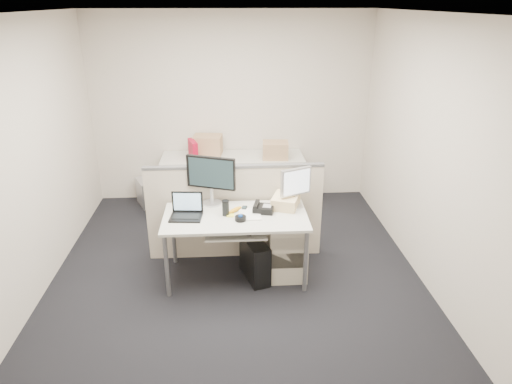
{
  "coord_description": "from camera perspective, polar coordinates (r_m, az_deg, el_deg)",
  "views": [
    {
      "loc": [
        -0.05,
        -4.28,
        2.8
      ],
      "look_at": [
        0.22,
        0.15,
        0.93
      ],
      "focal_mm": 32.0,
      "sensor_mm": 36.0,
      "label": 1
    }
  ],
  "objects": [
    {
      "name": "pc_tower_spare_silver",
      "position": [
        6.89,
        -13.72,
        -0.08
      ],
      "size": [
        0.32,
        0.44,
        0.38
      ],
      "primitive_type": "cube",
      "rotation": [
        0.0,
        0.0,
        0.43
      ],
      "color": "#B7B7BC",
      "rests_on": "floor"
    },
    {
      "name": "floor",
      "position": [
        5.12,
        -2.44,
        -10.4
      ],
      "size": [
        4.0,
        4.5,
        0.01
      ],
      "primitive_type": "cube",
      "color": "black",
      "rests_on": "ground"
    },
    {
      "name": "laptop",
      "position": [
        4.71,
        -8.81,
        -1.89
      ],
      "size": [
        0.34,
        0.27,
        0.24
      ],
      "primitive_type": "cube",
      "rotation": [
        0.0,
        0.0,
        -0.09
      ],
      "color": "black",
      "rests_on": "desk"
    },
    {
      "name": "manila_folders",
      "position": [
        4.95,
        3.74,
        -1.14
      ],
      "size": [
        0.36,
        0.4,
        0.13
      ],
      "primitive_type": "cube",
      "rotation": [
        0.0,
        0.0,
        -0.33
      ],
      "color": "beige",
      "rests_on": "desk"
    },
    {
      "name": "desk_phone",
      "position": [
        4.83,
        0.95,
        -2.11
      ],
      "size": [
        0.25,
        0.22,
        0.07
      ],
      "primitive_type": "cube",
      "rotation": [
        0.0,
        0.0,
        -0.24
      ],
      "color": "black",
      "rests_on": "desk"
    },
    {
      "name": "desk",
      "position": [
        4.78,
        -2.57,
        -3.69
      ],
      "size": [
        1.5,
        0.75,
        0.73
      ],
      "color": "silver",
      "rests_on": "floor"
    },
    {
      "name": "cellphone",
      "position": [
        4.91,
        -1.46,
        -2.01
      ],
      "size": [
        0.07,
        0.11,
        0.01
      ],
      "primitive_type": "cube",
      "rotation": [
        0.0,
        0.0,
        -0.17
      ],
      "color": "black",
      "rests_on": "desk"
    },
    {
      "name": "pc_tower_desk",
      "position": [
        4.96,
        -0.14,
        -8.43
      ],
      "size": [
        0.32,
        0.52,
        0.45
      ],
      "primitive_type": "cube",
      "rotation": [
        0.0,
        0.0,
        0.29
      ],
      "color": "black",
      "rests_on": "floor"
    },
    {
      "name": "trackball",
      "position": [
        4.65,
        -1.95,
        -3.31
      ],
      "size": [
        0.14,
        0.14,
        0.04
      ],
      "primitive_type": "cylinder",
      "rotation": [
        0.0,
        0.0,
        0.2
      ],
      "color": "black",
      "rests_on": "desk"
    },
    {
      "name": "cardboard_box_right",
      "position": [
        6.43,
        2.43,
        5.17
      ],
      "size": [
        0.38,
        0.3,
        0.26
      ],
      "primitive_type": "cube",
      "rotation": [
        0.0,
        0.0,
        -0.08
      ],
      "color": "tan",
      "rests_on": "back_counter"
    },
    {
      "name": "banana",
      "position": [
        4.84,
        -2.62,
        -2.23
      ],
      "size": [
        0.17,
        0.17,
        0.04
      ],
      "primitive_type": "ellipsoid",
      "rotation": [
        0.0,
        0.0,
        0.79
      ],
      "color": "gold",
      "rests_on": "desk"
    },
    {
      "name": "monitor_main",
      "position": [
        4.94,
        -5.62,
        1.42
      ],
      "size": [
        0.59,
        0.39,
        0.55
      ],
      "primitive_type": "cube",
      "rotation": [
        0.0,
        0.0,
        -0.35
      ],
      "color": "black",
      "rests_on": "desk"
    },
    {
      "name": "wall_right",
      "position": [
        4.96,
        21.1,
        4.3
      ],
      "size": [
        0.02,
        4.5,
        2.7
      ],
      "primitive_type": "cube",
      "color": "beige",
      "rests_on": "ground"
    },
    {
      "name": "back_counter",
      "position": [
        6.67,
        -2.87,
        1.39
      ],
      "size": [
        2.0,
        0.6,
        0.72
      ],
      "primitive_type": "cube",
      "color": "beige",
      "rests_on": "floor"
    },
    {
      "name": "keyboard",
      "position": [
        4.67,
        -3.15,
        -4.7
      ],
      "size": [
        0.48,
        0.27,
        0.03
      ],
      "primitive_type": "cube",
      "rotation": [
        0.0,
        0.0,
        -0.25
      ],
      "color": "black",
      "rests_on": "keyboard_tray"
    },
    {
      "name": "cardboard_box_left",
      "position": [
        6.62,
        -6.05,
        5.79
      ],
      "size": [
        0.43,
        0.34,
        0.3
      ],
      "primitive_type": "cube",
      "rotation": [
        0.0,
        0.0,
        -0.12
      ],
      "color": "tan",
      "rests_on": "back_counter"
    },
    {
      "name": "wall_left",
      "position": [
        4.92,
        -26.74,
        3.21
      ],
      "size": [
        0.02,
        4.5,
        2.7
      ],
      "primitive_type": "cube",
      "color": "beige",
      "rests_on": "ground"
    },
    {
      "name": "travel_mug",
      "position": [
        4.74,
        -3.82,
        -2.07
      ],
      "size": [
        0.09,
        0.09,
        0.15
      ],
      "primitive_type": "cylinder",
      "rotation": [
        0.0,
        0.0,
        0.3
      ],
      "color": "black",
      "rests_on": "desk"
    },
    {
      "name": "wall_front",
      "position": [
        2.5,
        -1.75,
        -12.73
      ],
      "size": [
        4.0,
        0.02,
        2.7
      ],
      "primitive_type": "cube",
      "color": "beige",
      "rests_on": "ground"
    },
    {
      "name": "paper_stack",
      "position": [
        4.77,
        -0.79,
        -2.82
      ],
      "size": [
        0.23,
        0.29,
        0.01
      ],
      "primitive_type": "cube",
      "rotation": [
        0.0,
        0.0,
        0.03
      ],
      "color": "white",
      "rests_on": "desk"
    },
    {
      "name": "sticky_pad",
      "position": [
        4.75,
        -3.19,
        -2.94
      ],
      "size": [
        0.08,
        0.08,
        0.01
      ],
      "primitive_type": "cube",
      "rotation": [
        0.0,
        0.0,
        -0.11
      ],
      "color": "#FFF33E",
      "rests_on": "desk"
    },
    {
      "name": "drawer_pedestal",
      "position": [
        5.02,
        3.81,
        -6.72
      ],
      "size": [
        0.4,
        0.55,
        0.65
      ],
      "primitive_type": "cube",
      "color": "beige",
      "rests_on": "floor"
    },
    {
      "name": "wall_back",
      "position": [
        6.69,
        -3.09,
        10.32
      ],
      "size": [
        4.0,
        0.02,
        2.7
      ],
      "primitive_type": "cube",
      "color": "beige",
      "rests_on": "ground"
    },
    {
      "name": "red_binder",
      "position": [
        6.43,
        -7.87,
        5.13
      ],
      "size": [
        0.16,
        0.32,
        0.29
      ],
      "primitive_type": "cube",
      "rotation": [
        0.0,
        0.0,
        0.29
      ],
      "color": "#A10923",
      "rests_on": "back_counter"
    },
    {
      "name": "keyboard_tray",
      "position": [
        4.64,
        -2.52,
        -5.17
      ],
      "size": [
        0.62,
        0.32,
        0.02
      ],
      "primitive_type": "cube",
      "color": "silver",
      "rests_on": "desk"
    },
    {
      "name": "pc_tower_spare_dark",
      "position": [
        6.52,
        -12.07,
        -0.9
      ],
      "size": [
        0.38,
        0.52,
        0.45
      ],
      "primitive_type": "cube",
      "rotation": [
        0.0,
        0.0,
        0.43
      ],
      "color": "black",
      "rests_on": "floor"
    },
    {
      "name": "ceiling",
      "position": [
        4.28,
        -3.08,
        21.48
      ],
      "size": [
        4.0,
        4.5,
        0.01
      ],
      "primitive_type": "cube",
      "color": "white",
      "rests_on": "ground"
    },
    {
      "name": "cubicle_partition",
      "position": [
        5.23,
        -2.65,
        -2.63
      ],
      "size": [
        2.0,
        0.06,
        1.1
      ],
      "primitive_type": "cube",
      "color": "#C1B5A1",
      "rests_on": "floor"
    },
    {
      "name": "monitor_small",
      "position": [
        4.88,
        4.98,
        0.47
      ],
      "size": [
        0.4,
        0.31,
        0.44
      ],
      "primitive_type": "cube",
      "rotation": [
        0.0,
        0.0,
        0.42
      ],
      "color": "#B7B7BC",
      "rests_on": "desk"
    }
  ]
}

